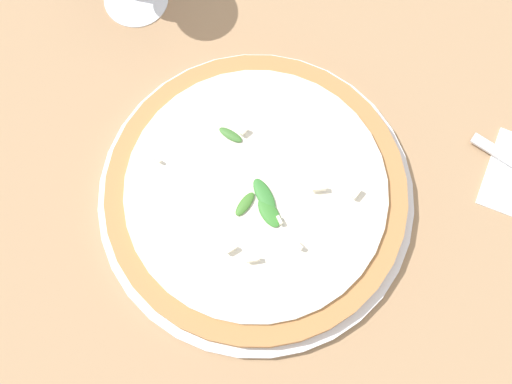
{
  "coord_description": "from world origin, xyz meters",
  "views": [
    {
      "loc": [
        0.1,
        -0.21,
        0.76
      ],
      "look_at": [
        0.03,
        -0.01,
        0.03
      ],
      "focal_mm": 50.0,
      "sensor_mm": 36.0,
      "label": 1
    }
  ],
  "objects": [
    {
      "name": "ground_plane",
      "position": [
        0.0,
        0.0,
        0.0
      ],
      "size": [
        6.0,
        6.0,
        0.0
      ],
      "primitive_type": "plane",
      "color": "#9E7A56"
    },
    {
      "name": "pizza_arugula_main",
      "position": [
        0.03,
        -0.01,
        0.02
      ],
      "size": [
        0.35,
        0.35,
        0.05
      ],
      "color": "white",
      "rests_on": "ground_plane"
    }
  ]
}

